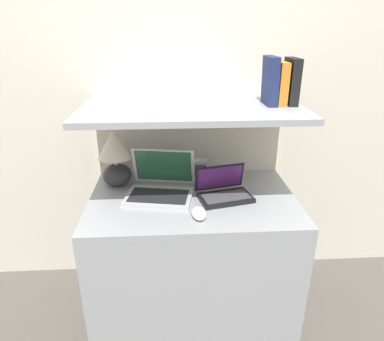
{
  "coord_description": "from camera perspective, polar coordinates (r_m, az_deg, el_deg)",
  "views": [
    {
      "loc": [
        -0.1,
        -1.21,
        1.51
      ],
      "look_at": [
        -0.0,
        0.33,
        0.86
      ],
      "focal_mm": 32.0,
      "sensor_mm": 36.0,
      "label": 1
    }
  ],
  "objects": [
    {
      "name": "laptop_large",
      "position": [
        1.75,
        -5.27,
        -2.71
      ],
      "size": [
        0.37,
        0.33,
        0.22
      ],
      "color": "silver",
      "rests_on": "desk"
    },
    {
      "name": "desk",
      "position": [
        1.93,
        0.14,
        -13.93
      ],
      "size": [
        1.04,
        0.66,
        0.71
      ],
      "color": "#999EA3",
      "rests_on": "ground_plane"
    },
    {
      "name": "back_riser",
      "position": [
        2.11,
        -0.45,
        -3.57
      ],
      "size": [
        1.04,
        0.04,
        1.14
      ],
      "color": "silver",
      "rests_on": "ground_plane"
    },
    {
      "name": "table_lamp",
      "position": [
        1.85,
        -12.67,
        2.47
      ],
      "size": [
        0.18,
        0.18,
        0.31
      ],
      "color": "#2D2D33",
      "rests_on": "desk"
    },
    {
      "name": "router_box",
      "position": [
        1.94,
        0.81,
        0.26
      ],
      "size": [
        0.13,
        0.06,
        0.11
      ],
      "color": "white",
      "rests_on": "desk"
    },
    {
      "name": "laptop_small",
      "position": [
        1.73,
        5.31,
        -3.45
      ],
      "size": [
        0.29,
        0.24,
        0.15
      ],
      "color": "black",
      "rests_on": "desk"
    },
    {
      "name": "computer_mouse",
      "position": [
        1.56,
        1.15,
        -7.12
      ],
      "size": [
        0.07,
        0.12,
        0.03
      ],
      "color": "white",
      "rests_on": "desk"
    },
    {
      "name": "wall_back",
      "position": [
        1.95,
        -0.58,
        13.85
      ],
      "size": [
        6.0,
        0.05,
        2.4
      ],
      "color": "silver",
      "rests_on": "ground_plane"
    },
    {
      "name": "shelf",
      "position": [
        1.65,
        0.0,
        10.34
      ],
      "size": [
        1.04,
        0.59,
        0.03
      ],
      "color": "#999EA3",
      "rests_on": "back_riser"
    },
    {
      "name": "book_black",
      "position": [
        1.72,
        16.24,
        14.06
      ],
      "size": [
        0.04,
        0.14,
        0.21
      ],
      "color": "black",
      "rests_on": "shelf"
    },
    {
      "name": "book_navy",
      "position": [
        1.69,
        12.92,
        14.36
      ],
      "size": [
        0.05,
        0.15,
        0.22
      ],
      "color": "navy",
      "rests_on": "shelf"
    },
    {
      "name": "book_orange",
      "position": [
        1.71,
        14.5,
        13.88
      ],
      "size": [
        0.04,
        0.14,
        0.2
      ],
      "color": "orange",
      "rests_on": "shelf"
    }
  ]
}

